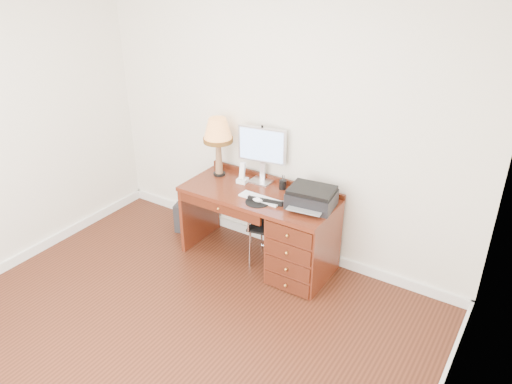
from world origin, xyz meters
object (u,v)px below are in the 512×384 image
Objects in this scene: phone at (242,177)px; monitor at (262,148)px; leg_lamp at (218,134)px; chair at (268,222)px; printer at (312,197)px; equipment_box at (190,215)px; desk at (288,233)px.

monitor is at bearing 33.91° from phone.
chair is (0.68, -0.16, -0.71)m from leg_lamp.
chair is at bearing -178.55° from printer.
monitor is 0.70× the size of chair.
printer is 0.56× the size of chair.
leg_lamp is at bearing -12.59° from equipment_box.
phone is at bearing -4.29° from leg_lamp.
leg_lamp reaches higher than printer.
leg_lamp is at bearing 168.41° from phone.
printer is (0.65, -0.21, -0.26)m from monitor.
leg_lamp reaches higher than equipment_box.
monitor is 0.93× the size of leg_lamp.
monitor is 1.26× the size of printer.
equipment_box is at bearing -175.53° from leg_lamp.
chair is (0.38, -0.14, -0.33)m from phone.
phone is (-0.15, -0.13, -0.29)m from monitor.
chair is at bearing -58.00° from monitor.
desk is at bearing -21.34° from equipment_box.
monitor reaches higher than phone.
printer is at bearing 7.91° from desk.
monitor is 0.47m from leg_lamp.
printer reaches higher than equipment_box.
leg_lamp is 1.11m from equipment_box.
equipment_box is (-0.40, -0.03, -1.03)m from leg_lamp.
printer reaches higher than desk.
leg_lamp is (-1.10, 0.10, 0.35)m from printer.
printer reaches higher than chair.
desk is 0.22m from chair.
leg_lamp is 1.86× the size of equipment_box.
leg_lamp reaches higher than desk.
chair is at bearing -170.91° from desk.
phone reaches higher than printer.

